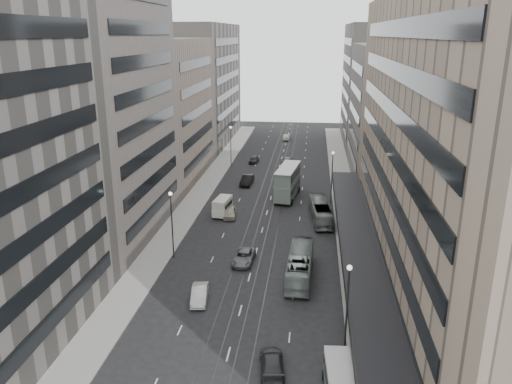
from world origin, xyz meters
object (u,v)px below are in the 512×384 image
at_px(bus_far, 320,211).
at_px(double_decker, 288,181).
at_px(sedan_1, 199,294).
at_px(sedan_2, 244,257).
at_px(bus_near, 300,265).
at_px(vw_microbus, 339,377).
at_px(panel_van, 223,206).

bearing_deg(bus_far, double_decker, -68.42).
xyz_separation_m(sedan_1, sedan_2, (3.24, 9.25, -0.04)).
distance_m(bus_near, sedan_2, 7.34).
height_order(vw_microbus, sedan_2, vw_microbus).
bearing_deg(sedan_1, sedan_2, 62.83).
bearing_deg(bus_near, bus_far, -95.65).
relative_size(sedan_1, sedan_2, 0.89).
bearing_deg(sedan_1, vw_microbus, -50.15).
bearing_deg(vw_microbus, panel_van, 108.99).
height_order(sedan_1, sedan_2, sedan_1).
xyz_separation_m(bus_far, sedan_2, (-9.04, -14.87, -0.74)).
distance_m(bus_far, vw_microbus, 36.25).
bearing_deg(bus_near, panel_van, -55.00).
bearing_deg(panel_van, bus_far, 5.34).
bearing_deg(panel_van, vw_microbus, -59.86).
bearing_deg(bus_far, vw_microbus, 85.33).
xyz_separation_m(bus_near, sedan_1, (-9.89, -6.27, -0.77)).
bearing_deg(sedan_2, sedan_1, -106.50).
bearing_deg(sedan_2, vw_microbus, -61.93).
relative_size(panel_van, sedan_2, 0.92).
bearing_deg(sedan_1, bus_near, 24.46).
bearing_deg(panel_van, double_decker, 53.39).
height_order(double_decker, vw_microbus, double_decker).
height_order(bus_near, vw_microbus, bus_near).
distance_m(bus_near, bus_far, 18.01).
xyz_separation_m(bus_near, bus_far, (2.38, 17.85, -0.08)).
distance_m(double_decker, vw_microbus, 46.60).
relative_size(vw_microbus, panel_van, 1.06).
bearing_deg(vw_microbus, sedan_2, 111.56).
height_order(bus_near, bus_far, bus_near).
bearing_deg(vw_microbus, bus_far, 87.93).
bearing_deg(bus_far, sedan_1, 56.69).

